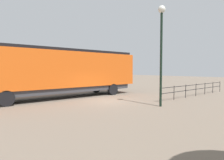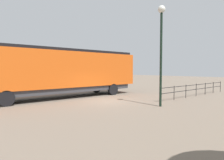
{
  "view_description": "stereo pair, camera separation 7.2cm",
  "coord_description": "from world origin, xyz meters",
  "views": [
    {
      "loc": [
        12.29,
        -10.08,
        2.53
      ],
      "look_at": [
        -0.25,
        0.71,
        1.65
      ],
      "focal_mm": 32.07,
      "sensor_mm": 36.0,
      "label": 1
    },
    {
      "loc": [
        12.34,
        -10.03,
        2.53
      ],
      "look_at": [
        -0.25,
        0.71,
        1.65
      ],
      "focal_mm": 32.07,
      "sensor_mm": 36.0,
      "label": 2
    }
  ],
  "objects": [
    {
      "name": "ground_plane",
      "position": [
        0.0,
        0.0,
        0.0
      ],
      "size": [
        120.0,
        120.0,
        0.0
      ],
      "primitive_type": "plane",
      "color": "#756656"
    },
    {
      "name": "locomotive",
      "position": [
        -4.08,
        -1.36,
        2.4
      ],
      "size": [
        3.08,
        15.06,
        4.31
      ],
      "color": "#D15114",
      "rests_on": "ground_plane"
    },
    {
      "name": "lamp_post",
      "position": [
        4.16,
        1.3,
        4.64
      ],
      "size": [
        0.5,
        0.5,
        6.8
      ],
      "color": "black",
      "rests_on": "ground_plane"
    },
    {
      "name": "platform_fence",
      "position": [
        3.15,
        8.33,
        0.76
      ],
      "size": [
        0.05,
        11.31,
        1.17
      ],
      "color": "black",
      "rests_on": "ground_plane"
    }
  ]
}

